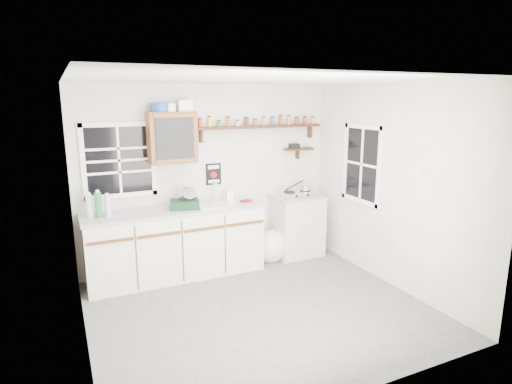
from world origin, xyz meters
The scene contains 18 objects.
room centered at (0.00, 0.00, 1.25)m, with size 3.64×3.24×2.54m.
main_cabinet centered at (-0.58, 1.30, 0.46)m, with size 2.31×0.63×0.92m.
right_cabinet centered at (1.25, 1.32, 0.46)m, with size 0.73×0.57×0.91m.
sink centered at (-0.05, 1.30, 0.93)m, with size 0.52×0.44×0.29m.
upper_cabinet centered at (-0.55, 1.44, 1.82)m, with size 0.60×0.32×0.65m.
upper_cabinet_clutter centered at (-0.56, 1.44, 2.21)m, with size 0.52×0.24×0.14m.
spice_shelf centered at (0.71, 1.51, 1.93)m, with size 1.91×0.18×0.35m.
secondary_shelf centered at (1.36, 1.52, 1.58)m, with size 0.45×0.16×0.24m.
warning_sign centered at (0.05, 1.59, 1.28)m, with size 0.22×0.02×0.30m.
window_back centered at (-1.20, 1.59, 1.55)m, with size 0.93×0.03×0.98m.
window_right centered at (1.79, 0.55, 1.45)m, with size 0.03×0.78×1.08m.
water_bottles centered at (-1.51, 1.30, 1.07)m, with size 0.28×0.12×0.34m.
dish_rack centered at (-0.45, 1.27, 1.01)m, with size 0.42×0.36×0.28m.
soap_bottle centered at (0.23, 1.43, 1.03)m, with size 0.10×0.10×0.21m, color white.
rag centered at (0.40, 1.26, 0.93)m, with size 0.14×0.12×0.02m, color maroon.
hotplate centered at (1.24, 1.31, 0.95)m, with size 0.55×0.30×0.08m.
saucepan centered at (1.37, 1.31, 1.02)m, with size 0.36×0.18×0.15m.
trash_bag centered at (0.79, 1.25, 0.22)m, with size 0.44×0.40×0.50m.
Camera 1 is at (-1.90, -3.97, 2.33)m, focal length 30.00 mm.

